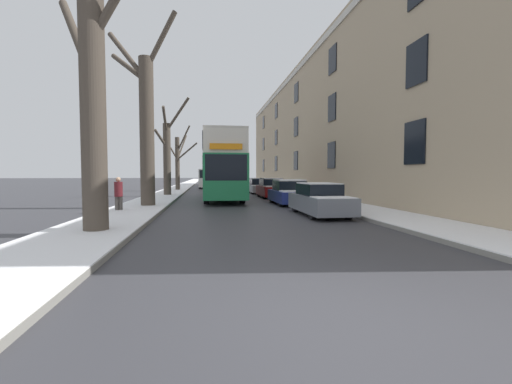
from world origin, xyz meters
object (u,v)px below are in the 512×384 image
(parked_car_0, at_px, (320,200))
(pedestrian_left_sidewalk, at_px, (119,193))
(bare_tree_left_2, at_px, (167,154))
(bare_tree_left_0, at_px, (92,89))
(parked_car_1, at_px, (290,193))
(bare_tree_left_3, at_px, (178,161))
(parked_car_3, at_px, (259,186))
(oncoming_van, at_px, (207,178))
(parked_car_2, at_px, (271,189))
(double_decker_bus, at_px, (222,164))
(bare_tree_left_1, at_px, (146,123))

(parked_car_0, height_order, pedestrian_left_sidewalk, pedestrian_left_sidewalk)
(bare_tree_left_2, height_order, parked_car_0, bare_tree_left_2)
(bare_tree_left_0, relative_size, parked_car_1, 2.07)
(bare_tree_left_2, bearing_deg, bare_tree_left_3, 89.25)
(bare_tree_left_2, xyz_separation_m, parked_car_3, (7.85, 3.60, -2.73))
(oncoming_van, bearing_deg, parked_car_1, -78.63)
(bare_tree_left_3, relative_size, parked_car_3, 1.55)
(parked_car_0, bearing_deg, oncoming_van, 99.29)
(parked_car_1, xyz_separation_m, parked_car_3, (0.00, 11.63, -0.02))
(bare_tree_left_0, distance_m, parked_car_0, 9.53)
(bare_tree_left_0, distance_m, pedestrian_left_sidewalk, 6.59)
(parked_car_0, distance_m, parked_car_3, 17.03)
(bare_tree_left_3, distance_m, parked_car_0, 23.81)
(parked_car_2, bearing_deg, bare_tree_left_3, 124.72)
(bare_tree_left_2, bearing_deg, pedestrian_left_sidewalk, -94.42)
(double_decker_bus, distance_m, parked_car_2, 4.52)
(pedestrian_left_sidewalk, bearing_deg, bare_tree_left_3, -111.33)
(double_decker_bus, xyz_separation_m, parked_car_3, (3.77, 7.55, -1.83))
(bare_tree_left_0, bearing_deg, parked_car_0, 25.08)
(parked_car_0, bearing_deg, bare_tree_left_0, -154.92)
(bare_tree_left_0, bearing_deg, pedestrian_left_sidewalk, 97.43)
(bare_tree_left_2, xyz_separation_m, double_decker_bus, (4.08, -3.95, -0.90))
(bare_tree_left_0, relative_size, bare_tree_left_1, 0.87)
(bare_tree_left_1, distance_m, parked_car_2, 11.17)
(bare_tree_left_2, xyz_separation_m, pedestrian_left_sidewalk, (-0.89, -11.52, -2.48))
(parked_car_2, relative_size, pedestrian_left_sidewalk, 2.62)
(pedestrian_left_sidewalk, bearing_deg, parked_car_3, -138.55)
(bare_tree_left_1, bearing_deg, pedestrian_left_sidewalk, -109.86)
(pedestrian_left_sidewalk, bearing_deg, parked_car_0, 149.17)
(bare_tree_left_0, xyz_separation_m, pedestrian_left_sidewalk, (-0.74, 5.66, -3.30))
(bare_tree_left_1, distance_m, parked_car_1, 8.82)
(bare_tree_left_0, xyz_separation_m, bare_tree_left_2, (0.15, 17.18, -0.82))
(parked_car_2, bearing_deg, parked_car_0, -90.00)
(double_decker_bus, bearing_deg, bare_tree_left_1, -128.23)
(bare_tree_left_0, height_order, parked_car_3, bare_tree_left_0)
(bare_tree_left_0, bearing_deg, bare_tree_left_2, 89.49)
(bare_tree_left_1, distance_m, double_decker_bus, 6.94)
(bare_tree_left_0, bearing_deg, parked_car_2, 61.84)
(double_decker_bus, relative_size, parked_car_0, 2.37)
(bare_tree_left_1, xyz_separation_m, oncoming_van, (3.16, 24.73, -3.13))
(parked_car_2, relative_size, parked_car_3, 0.99)
(bare_tree_left_3, bearing_deg, pedestrian_left_sidewalk, -92.82)
(bare_tree_left_3, height_order, parked_car_3, bare_tree_left_3)
(oncoming_van, bearing_deg, pedestrian_left_sidewalk, -98.42)
(parked_car_1, distance_m, oncoming_van, 24.05)
(parked_car_0, xyz_separation_m, parked_car_2, (0.00, 11.21, 0.03))
(bare_tree_left_3, bearing_deg, parked_car_0, -70.93)
(double_decker_bus, height_order, parked_car_2, double_decker_bus)
(oncoming_van, relative_size, pedestrian_left_sidewalk, 3.09)
(bare_tree_left_2, bearing_deg, parked_car_1, -45.63)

